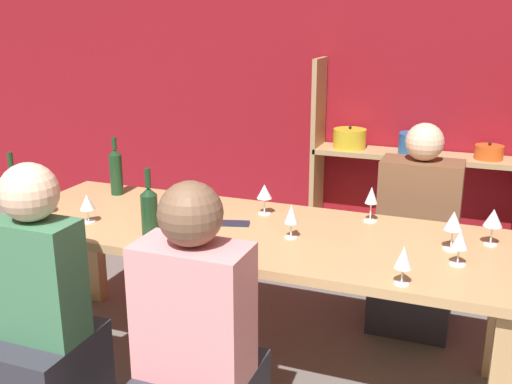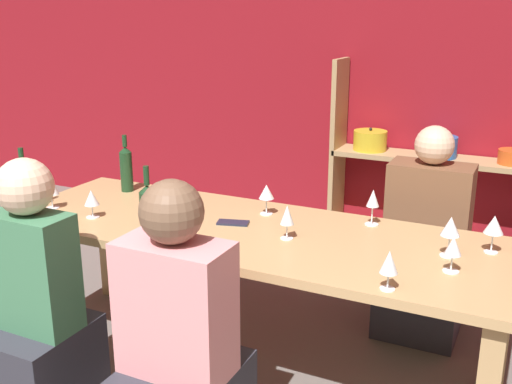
# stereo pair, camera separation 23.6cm
# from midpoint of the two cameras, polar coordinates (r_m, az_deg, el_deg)

# --- Properties ---
(wall_back_red) EXTENTS (8.80, 0.06, 2.70)m
(wall_back_red) POSITION_cam_midpoint_polar(r_m,az_deg,el_deg) (4.67, 10.83, 12.13)
(wall_back_red) COLOR maroon
(wall_back_red) RESTS_ON ground_plane
(shelf_unit) EXTENTS (1.50, 0.30, 1.38)m
(shelf_unit) POSITION_cam_midpoint_polar(r_m,az_deg,el_deg) (4.48, 18.03, 0.92)
(shelf_unit) COLOR tan
(shelf_unit) RESTS_ON ground_plane
(dining_table) EXTENTS (2.43, 0.84, 0.73)m
(dining_table) POSITION_cam_midpoint_polar(r_m,az_deg,el_deg) (2.84, 1.50, -5.10)
(dining_table) COLOR tan
(dining_table) RESTS_ON ground_plane
(wine_bottle_green) EXTENTS (0.07, 0.07, 0.32)m
(wine_bottle_green) POSITION_cam_midpoint_polar(r_m,az_deg,el_deg) (3.23, -19.26, 0.62)
(wine_bottle_green) COLOR #19381E
(wine_bottle_green) RESTS_ON dining_table
(wine_bottle_dark) EXTENTS (0.07, 0.07, 0.32)m
(wine_bottle_dark) POSITION_cam_midpoint_polar(r_m,az_deg,el_deg) (3.41, -10.34, 2.24)
(wine_bottle_dark) COLOR #19381E
(wine_bottle_dark) RESTS_ON dining_table
(wine_bottle_amber) EXTENTS (0.08, 0.08, 0.31)m
(wine_bottle_amber) POSITION_cam_midpoint_polar(r_m,az_deg,el_deg) (2.75, -7.85, -1.47)
(wine_bottle_amber) COLOR #19381E
(wine_bottle_amber) RESTS_ON dining_table
(wine_glass_white_a) EXTENTS (0.08, 0.08, 0.16)m
(wine_glass_white_a) POSITION_cam_midpoint_polar(r_m,az_deg,el_deg) (3.19, -17.01, 0.42)
(wine_glass_white_a) COLOR white
(wine_glass_white_a) RESTS_ON dining_table
(wine_glass_empty_a) EXTENTS (0.07, 0.07, 0.14)m
(wine_glass_empty_a) POSITION_cam_midpoint_polar(r_m,az_deg,el_deg) (3.00, -13.26, -0.63)
(wine_glass_empty_a) COLOR white
(wine_glass_empty_a) RESTS_ON dining_table
(wine_glass_red_a) EXTENTS (0.08, 0.08, 0.17)m
(wine_glass_red_a) POSITION_cam_midpoint_polar(r_m,az_deg,el_deg) (2.61, 20.54, -3.24)
(wine_glass_red_a) COLOR white
(wine_glass_red_a) RESTS_ON dining_table
(wine_glass_red_b) EXTENTS (0.08, 0.08, 0.15)m
(wine_glass_red_b) POSITION_cam_midpoint_polar(r_m,az_deg,el_deg) (2.97, 3.28, -0.11)
(wine_glass_red_b) COLOR white
(wine_glass_red_b) RESTS_ON dining_table
(wine_glass_empty_b) EXTENTS (0.07, 0.07, 0.17)m
(wine_glass_empty_b) POSITION_cam_midpoint_polar(r_m,az_deg,el_deg) (2.89, 13.39, -0.74)
(wine_glass_empty_b) COLOR white
(wine_glass_empty_b) RESTS_ON dining_table
(wine_glass_red_c) EXTENTS (0.08, 0.08, 0.16)m
(wine_glass_red_c) POSITION_cam_midpoint_polar(r_m,az_deg,el_deg) (2.72, 24.07, -2.99)
(wine_glass_red_c) COLOR white
(wine_glass_red_c) RESTS_ON dining_table
(wine_glass_red_d) EXTENTS (0.07, 0.07, 0.15)m
(wine_glass_red_d) POSITION_cam_midpoint_polar(r_m,az_deg,el_deg) (2.24, 15.54, -6.62)
(wine_glass_red_d) COLOR white
(wine_glass_red_d) RESTS_ON dining_table
(wine_glass_red_e) EXTENTS (0.06, 0.06, 0.16)m
(wine_glass_red_e) POSITION_cam_midpoint_polar(r_m,az_deg,el_deg) (2.65, 5.53, -2.34)
(wine_glass_red_e) COLOR white
(wine_glass_red_e) RESTS_ON dining_table
(wine_glass_empty_c) EXTENTS (0.07, 0.07, 0.15)m
(wine_glass_empty_c) POSITION_cam_midpoint_polar(r_m,az_deg,el_deg) (2.47, 20.91, -4.95)
(wine_glass_empty_c) COLOR white
(wine_glass_empty_c) RESTS_ON dining_table
(cell_phone) EXTENTS (0.16, 0.11, 0.01)m
(cell_phone) POSITION_cam_midpoint_polar(r_m,az_deg,el_deg) (2.86, 0.15, -2.98)
(cell_phone) COLOR #1E2338
(cell_phone) RESTS_ON dining_table
(person_near_a) EXTENTS (0.41, 0.51, 1.15)m
(person_near_a) POSITION_cam_midpoint_polar(r_m,az_deg,el_deg) (2.34, -4.46, -16.34)
(person_near_a) COLOR #2D2D38
(person_near_a) RESTS_ON ground_plane
(person_far_a) EXTENTS (0.43, 0.54, 1.14)m
(person_far_a) POSITION_cam_midpoint_polar(r_m,az_deg,el_deg) (3.45, 17.68, -6.02)
(person_far_a) COLOR #2D2D38
(person_far_a) RESTS_ON ground_plane
(person_near_b) EXTENTS (0.34, 0.43, 1.16)m
(person_near_b) POSITION_cam_midpoint_polar(r_m,az_deg,el_deg) (2.68, -17.47, -11.94)
(person_near_b) COLOR #2D2D38
(person_near_b) RESTS_ON ground_plane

